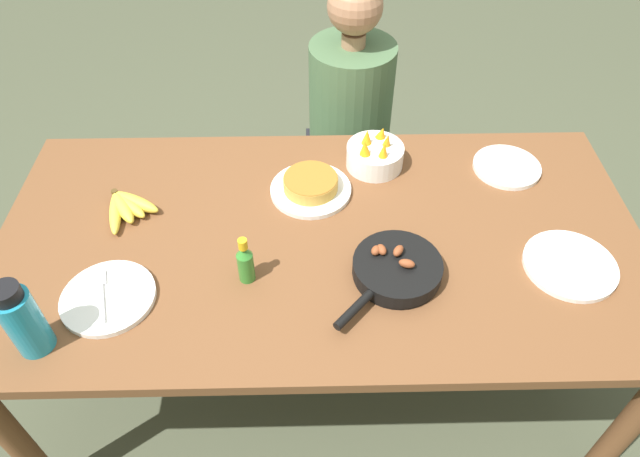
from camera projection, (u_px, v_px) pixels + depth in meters
ground_plane at (320, 368)px, 2.21m from camera, size 14.00×14.00×0.00m
dining_table at (320, 255)px, 1.73m from camera, size 1.90×0.97×0.75m
banana_bunch at (126, 206)px, 1.73m from camera, size 0.18×0.20×0.04m
skillet at (396, 269)px, 1.54m from camera, size 0.30×0.32×0.08m
frittata_plate_center at (311, 186)px, 1.79m from camera, size 0.26×0.26×0.06m
empty_plate_near_front at (507, 167)px, 1.88m from camera, size 0.22×0.22×0.02m
empty_plate_far_left at (108, 298)px, 1.50m from camera, size 0.25×0.25×0.02m
empty_plate_far_right at (570, 265)px, 1.58m from camera, size 0.26×0.26×0.02m
fruit_bowl_mango at (375, 155)px, 1.86m from camera, size 0.19×0.19×0.13m
water_bottle at (23, 320)px, 1.34m from camera, size 0.09×0.09×0.22m
hot_sauce_bottle at (245, 262)px, 1.51m from camera, size 0.04×0.04×0.15m
person_figure at (349, 145)px, 2.39m from camera, size 0.36×0.36×1.19m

